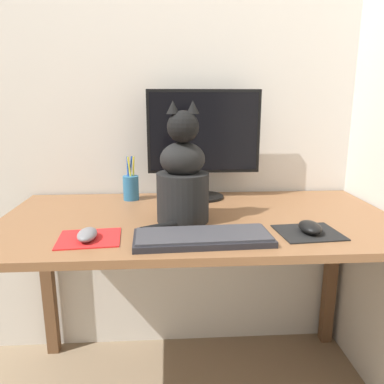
{
  "coord_description": "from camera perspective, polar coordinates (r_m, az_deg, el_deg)",
  "views": [
    {
      "loc": [
        -0.1,
        -1.26,
        1.15
      ],
      "look_at": [
        -0.03,
        -0.14,
        0.87
      ],
      "focal_mm": 35.0,
      "sensor_mm": 36.0,
      "label": 1
    }
  ],
  "objects": [
    {
      "name": "computer_mouse_left",
      "position": [
        1.14,
        -15.67,
        -6.25
      ],
      "size": [
        0.06,
        0.1,
        0.03
      ],
      "color": "slate",
      "rests_on": "mousepad_left"
    },
    {
      "name": "mousepad_right",
      "position": [
        1.22,
        17.33,
        -5.92
      ],
      "size": [
        0.2,
        0.18,
        0.0
      ],
      "rotation": [
        0.0,
        0.0,
        0.08
      ],
      "color": "black",
      "rests_on": "desk"
    },
    {
      "name": "wall_back",
      "position": [
        1.65,
        -0.06,
        17.25
      ],
      "size": [
        7.0,
        0.04,
        2.5
      ],
      "color": "beige",
      "rests_on": "ground_plane"
    },
    {
      "name": "pen_cup",
      "position": [
        1.56,
        -9.29,
        0.76
      ],
      "size": [
        0.06,
        0.06,
        0.18
      ],
      "color": "#286089",
      "rests_on": "desk"
    },
    {
      "name": "computer_mouse_right",
      "position": [
        1.21,
        17.54,
        -5.13
      ],
      "size": [
        0.07,
        0.1,
        0.03
      ],
      "color": "black",
      "rests_on": "mousepad_right"
    },
    {
      "name": "cat",
      "position": [
        1.24,
        -1.44,
        2.11
      ],
      "size": [
        0.24,
        0.24,
        0.4
      ],
      "rotation": [
        0.0,
        0.0,
        0.13
      ],
      "color": "black",
      "rests_on": "desk"
    },
    {
      "name": "desk",
      "position": [
        1.36,
        0.98,
        -7.7
      ],
      "size": [
        1.39,
        0.72,
        0.75
      ],
      "color": "brown",
      "rests_on": "ground_plane"
    },
    {
      "name": "mousepad_left",
      "position": [
        1.16,
        -15.38,
        -6.84
      ],
      "size": [
        0.19,
        0.17,
        0.0
      ],
      "rotation": [
        0.0,
        0.0,
        0.09
      ],
      "color": "red",
      "rests_on": "desk"
    },
    {
      "name": "monitor",
      "position": [
        1.54,
        1.81,
        8.09
      ],
      "size": [
        0.46,
        0.17,
        0.44
      ],
      "color": "black",
      "rests_on": "desk"
    },
    {
      "name": "keyboard",
      "position": [
        1.1,
        1.64,
        -6.9
      ],
      "size": [
        0.41,
        0.18,
        0.02
      ],
      "rotation": [
        0.0,
        0.0,
        0.04
      ],
      "color": "black",
      "rests_on": "desk"
    }
  ]
}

